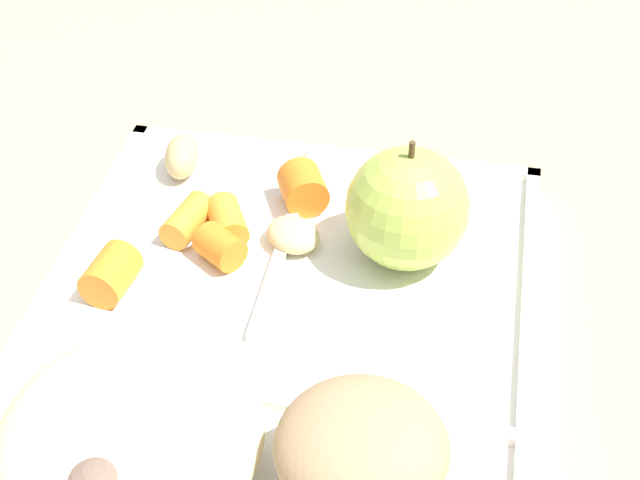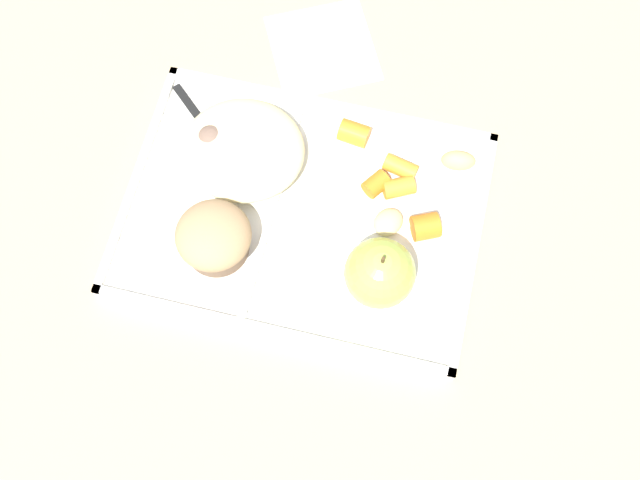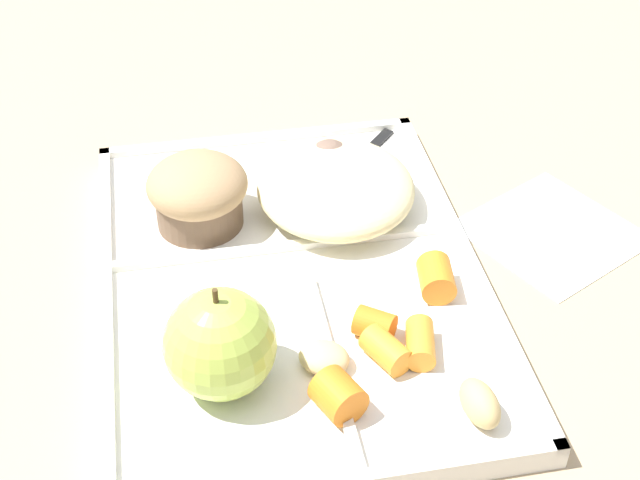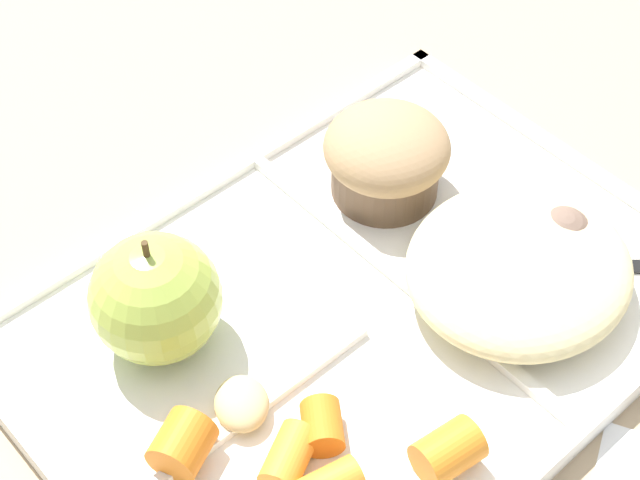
# 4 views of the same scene
# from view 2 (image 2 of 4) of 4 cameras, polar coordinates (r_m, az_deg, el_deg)

# --- Properties ---
(ground) EXTENTS (6.00, 6.00, 0.00)m
(ground) POSITION_cam_2_polar(r_m,az_deg,el_deg) (0.84, -1.29, 1.77)
(ground) COLOR tan
(lunch_tray) EXTENTS (0.38, 0.28, 0.02)m
(lunch_tray) POSITION_cam_2_polar(r_m,az_deg,el_deg) (0.83, -1.29, 1.95)
(lunch_tray) COLOR white
(lunch_tray) RESTS_ON ground
(green_apple) EXTENTS (0.07, 0.07, 0.08)m
(green_apple) POSITION_cam_2_polar(r_m,az_deg,el_deg) (0.76, 4.51, -2.49)
(green_apple) COLOR #A8C14C
(green_apple) RESTS_ON lunch_tray
(bran_muffin) EXTENTS (0.08, 0.08, 0.06)m
(bran_muffin) POSITION_cam_2_polar(r_m,az_deg,el_deg) (0.79, -7.94, 0.15)
(bran_muffin) COLOR brown
(bran_muffin) RESTS_ON lunch_tray
(carrot_slice_large) EXTENTS (0.04, 0.04, 0.03)m
(carrot_slice_large) POSITION_cam_2_polar(r_m,az_deg,el_deg) (0.81, 7.92, 0.99)
(carrot_slice_large) COLOR orange
(carrot_slice_large) RESTS_ON lunch_tray
(carrot_slice_small) EXTENTS (0.04, 0.03, 0.02)m
(carrot_slice_small) POSITION_cam_2_polar(r_m,az_deg,el_deg) (0.84, 6.05, 5.44)
(carrot_slice_small) COLOR orange
(carrot_slice_small) RESTS_ON lunch_tray
(carrot_slice_back) EXTENTS (0.03, 0.03, 0.02)m
(carrot_slice_back) POSITION_cam_2_polar(r_m,az_deg,el_deg) (0.83, 4.23, 4.20)
(carrot_slice_back) COLOR orange
(carrot_slice_back) RESTS_ON lunch_tray
(carrot_slice_center) EXTENTS (0.04, 0.03, 0.02)m
(carrot_slice_center) POSITION_cam_2_polar(r_m,az_deg,el_deg) (0.83, 5.93, 3.94)
(carrot_slice_center) COLOR orange
(carrot_slice_center) RESTS_ON lunch_tray
(carrot_slice_tilted) EXTENTS (0.04, 0.03, 0.03)m
(carrot_slice_tilted) POSITION_cam_2_polar(r_m,az_deg,el_deg) (0.85, 2.57, 8.00)
(carrot_slice_tilted) COLOR orange
(carrot_slice_tilted) RESTS_ON lunch_tray
(potato_chunk_small) EXTENTS (0.04, 0.04, 0.02)m
(potato_chunk_small) POSITION_cam_2_polar(r_m,az_deg,el_deg) (0.81, 5.14, 1.34)
(potato_chunk_small) COLOR tan
(potato_chunk_small) RESTS_ON lunch_tray
(potato_chunk_browned) EXTENTS (0.04, 0.03, 0.02)m
(potato_chunk_browned) POSITION_cam_2_polar(r_m,az_deg,el_deg) (0.85, 10.33, 5.89)
(potato_chunk_browned) COLOR tan
(potato_chunk_browned) RESTS_ON lunch_tray
(egg_noodle_pile) EXTENTS (0.14, 0.13, 0.04)m
(egg_noodle_pile) POSITION_cam_2_polar(r_m,az_deg,el_deg) (0.84, -5.77, 6.76)
(egg_noodle_pile) COLOR beige
(egg_noodle_pile) RESTS_ON lunch_tray
(meatball_center) EXTENTS (0.03, 0.03, 0.03)m
(meatball_center) POSITION_cam_2_polar(r_m,az_deg,el_deg) (0.84, -5.75, 6.83)
(meatball_center) COLOR brown
(meatball_center) RESTS_ON lunch_tray
(meatball_back) EXTENTS (0.04, 0.04, 0.04)m
(meatball_back) POSITION_cam_2_polar(r_m,az_deg,el_deg) (0.85, -8.01, 7.32)
(meatball_back) COLOR #755B4C
(meatball_back) RESTS_ON lunch_tray
(meatball_front) EXTENTS (0.03, 0.03, 0.03)m
(meatball_front) POSITION_cam_2_polar(r_m,az_deg,el_deg) (0.84, -5.07, 6.38)
(meatball_front) COLOR brown
(meatball_front) RESTS_ON lunch_tray
(plastic_fork) EXTENTS (0.12, 0.11, 0.00)m
(plastic_fork) POSITION_cam_2_polar(r_m,az_deg,el_deg) (0.87, -7.90, 7.45)
(plastic_fork) COLOR black
(plastic_fork) RESTS_ON lunch_tray
(paper_napkin) EXTENTS (0.16, 0.16, 0.00)m
(paper_napkin) POSITION_cam_2_polar(r_m,az_deg,el_deg) (0.94, 0.22, 14.22)
(paper_napkin) COLOR white
(paper_napkin) RESTS_ON ground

